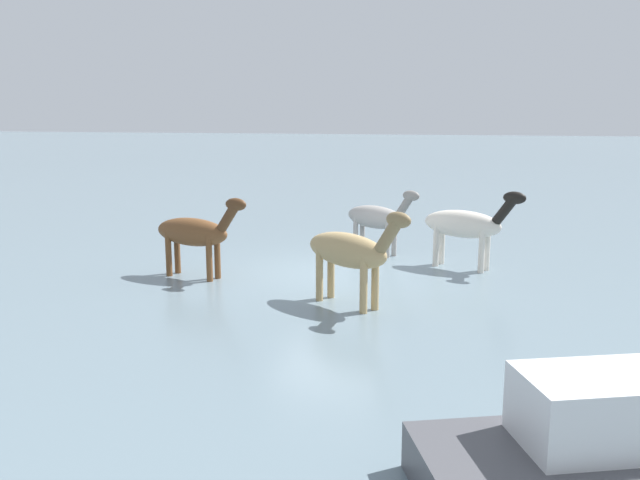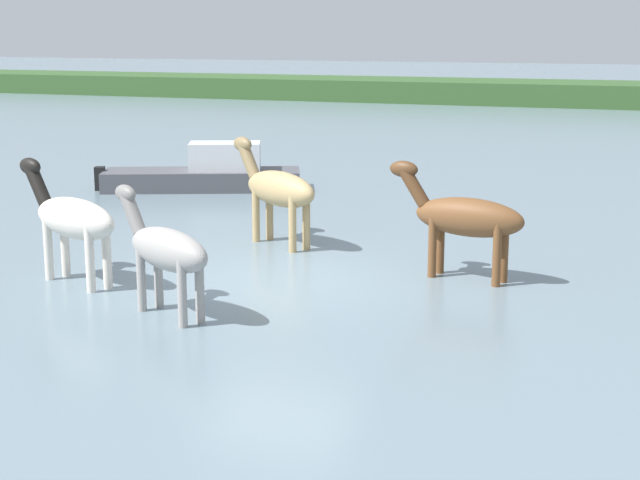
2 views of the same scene
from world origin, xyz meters
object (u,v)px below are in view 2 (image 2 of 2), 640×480
object	(u,v)px
horse_dark_mare	(464,217)
horse_mid_herd	(278,189)
boat_dinghy_port	(206,177)
horse_gray_outer	(165,249)
horse_lead	(72,218)

from	to	relation	value
horse_dark_mare	horse_mid_herd	bearing A→B (deg)	-7.02
boat_dinghy_port	horse_mid_herd	bearing A→B (deg)	-74.13
horse_gray_outer	boat_dinghy_port	xyz separation A→B (m)	(-4.58, 10.15, -0.66)
horse_lead	boat_dinghy_port	size ratio (longest dim) A/B	0.48
horse_mid_herd	boat_dinghy_port	size ratio (longest dim) A/B	0.46
horse_gray_outer	horse_dark_mare	size ratio (longest dim) A/B	0.90
horse_lead	horse_mid_herd	size ratio (longest dim) A/B	1.04
horse_mid_herd	horse_gray_outer	size ratio (longest dim) A/B	1.08
horse_dark_mare	boat_dinghy_port	world-z (taller)	horse_dark_mare
horse_lead	horse_dark_mare	bearing A→B (deg)	-135.41
horse_lead	horse_mid_herd	bearing A→B (deg)	-95.93
boat_dinghy_port	horse_lead	bearing A→B (deg)	-98.58
horse_lead	horse_dark_mare	xyz separation A→B (m)	(5.79, 2.44, -0.03)
horse_mid_herd	horse_gray_outer	distance (m)	4.84
horse_mid_herd	horse_dark_mare	bearing A→B (deg)	-167.48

